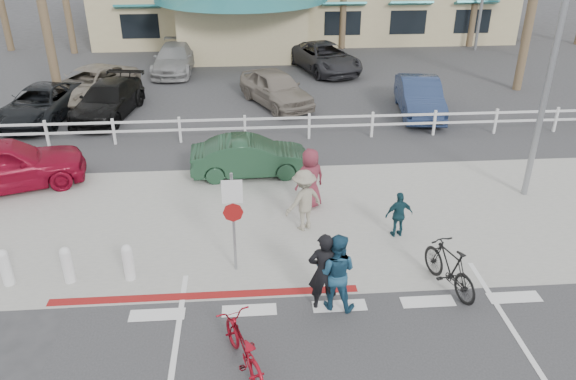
{
  "coord_description": "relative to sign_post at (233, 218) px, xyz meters",
  "views": [
    {
      "loc": [
        -1.89,
        -9.17,
        8.0
      ],
      "look_at": [
        -0.93,
        3.42,
        1.5
      ],
      "focal_mm": 35.0,
      "sensor_mm": 36.0,
      "label": 1
    }
  ],
  "objects": [
    {
      "name": "pedestrian_a",
      "position": [
        1.84,
        1.8,
        -0.57
      ],
      "size": [
        1.3,
        1.14,
        1.75
      ],
      "primitive_type": "imported",
      "rotation": [
        0.0,
        0.0,
        3.68
      ],
      "color": "gray",
      "rests_on": "ground"
    },
    {
      "name": "parking_lot",
      "position": [
        2.3,
        15.8,
        -1.45
      ],
      "size": [
        50.0,
        16.0,
        0.01
      ],
      "primitive_type": "cube",
      "color": "#333335",
      "rests_on": "ground"
    },
    {
      "name": "car_white_sedan",
      "position": [
        0.45,
        5.35,
        -0.82
      ],
      "size": [
        3.89,
        1.5,
        1.26
      ],
      "primitive_type": "imported",
      "rotation": [
        0.0,
        0.0,
        1.61
      ],
      "color": "#1C3C27",
      "rests_on": "ground"
    },
    {
      "name": "lot_car_5",
      "position": [
        4.56,
        17.77,
        -0.73
      ],
      "size": [
        3.86,
        5.66,
        1.44
      ],
      "primitive_type": "imported",
      "rotation": [
        0.0,
        0.0,
        0.31
      ],
      "color": "#27272A",
      "rests_on": "ground"
    },
    {
      "name": "ground",
      "position": [
        2.3,
        -2.2,
        -1.45
      ],
      "size": [
        140.0,
        140.0,
        0.0
      ],
      "primitive_type": "plane",
      "color": "#333335"
    },
    {
      "name": "car_red_compact",
      "position": [
        -7.13,
        4.91,
        -0.64
      ],
      "size": [
        5.13,
        3.34,
        1.63
      ],
      "primitive_type": "imported",
      "rotation": [
        0.0,
        0.0,
        1.9
      ],
      "color": "maroon",
      "rests_on": "ground"
    },
    {
      "name": "cross_street",
      "position": [
        2.3,
        6.3,
        -1.45
      ],
      "size": [
        40.0,
        5.0,
        0.01
      ],
      "primitive_type": "cube",
      "color": "#333335",
      "rests_on": "ground"
    },
    {
      "name": "info_sign",
      "position": [
        16.3,
        19.8,
        1.35
      ],
      "size": [
        1.2,
        0.16,
        5.6
      ],
      "primitive_type": null,
      "color": "navy",
      "rests_on": "ground"
    },
    {
      "name": "lot_car_2",
      "position": [
        1.69,
        12.4,
        -0.69
      ],
      "size": [
        3.5,
        4.79,
        1.52
      ],
      "primitive_type": "imported",
      "rotation": [
        0.0,
        0.0,
        0.44
      ],
      "color": "gray",
      "rests_on": "ground"
    },
    {
      "name": "bollard_0",
      "position": [
        -2.5,
        -0.2,
        -0.97
      ],
      "size": [
        0.26,
        0.26,
        0.95
      ],
      "primitive_type": null,
      "color": "silver",
      "rests_on": "ground"
    },
    {
      "name": "pedestrian_child",
      "position": [
        4.31,
        1.23,
        -0.8
      ],
      "size": [
        0.79,
        0.42,
        1.29
      ],
      "primitive_type": "imported",
      "rotation": [
        0.0,
        0.0,
        3.28
      ],
      "color": "#143943",
      "rests_on": "ground"
    },
    {
      "name": "sign_post",
      "position": [
        0.0,
        0.0,
        0.0
      ],
      "size": [
        0.5,
        0.1,
        2.9
      ],
      "primitive_type": null,
      "color": "gray",
      "rests_on": "ground"
    },
    {
      "name": "lot_car_6",
      "position": [
        -6.6,
        13.72,
        -0.74
      ],
      "size": [
        4.23,
        5.66,
        1.43
      ],
      "primitive_type": "imported",
      "rotation": [
        0.0,
        0.0,
        -0.41
      ],
      "color": "gray",
      "rests_on": "ground"
    },
    {
      "name": "lot_car_4",
      "position": [
        -3.3,
        18.17,
        -0.75
      ],
      "size": [
        2.16,
        4.91,
        1.4
      ],
      "primitive_type": "imported",
      "rotation": [
        0.0,
        0.0,
        -0.04
      ],
      "color": "gray",
      "rests_on": "ground"
    },
    {
      "name": "pedestrian_b",
      "position": [
        2.15,
        3.04,
        -0.55
      ],
      "size": [
        1.04,
        0.88,
        1.81
      ],
      "primitive_type": "imported",
      "rotation": [
        0.0,
        0.0,
        3.55
      ],
      "color": "maroon",
      "rests_on": "ground"
    },
    {
      "name": "rider_black",
      "position": [
        2.19,
        -1.57,
        -0.54
      ],
      "size": [
        1.06,
        0.94,
        1.83
      ],
      "primitive_type": "imported",
      "rotation": [
        0.0,
        0.0,
        2.82
      ],
      "color": "navy",
      "rests_on": "ground"
    },
    {
      "name": "streetlight_0",
      "position": [
        8.8,
        3.3,
        3.05
      ],
      "size": [
        0.6,
        2.0,
        9.0
      ],
      "primitive_type": null,
      "color": "gray",
      "rests_on": "ground"
    },
    {
      "name": "bike_red",
      "position": [
        0.17,
        -3.25,
        -0.95
      ],
      "size": [
        1.3,
        2.0,
        0.99
      ],
      "primitive_type": "imported",
      "rotation": [
        0.0,
        0.0,
        3.51
      ],
      "color": "maroon",
      "rests_on": "ground"
    },
    {
      "name": "bollard_2",
      "position": [
        -5.3,
        -0.2,
        -0.97
      ],
      "size": [
        0.26,
        0.26,
        0.95
      ],
      "primitive_type": null,
      "color": "silver",
      "rests_on": "ground"
    },
    {
      "name": "lot_car_1",
      "position": [
        -5.33,
        11.48,
        -0.76
      ],
      "size": [
        2.74,
        5.03,
        1.38
      ],
      "primitive_type": "imported",
      "rotation": [
        0.0,
        0.0,
        -0.18
      ],
      "color": "black",
      "rests_on": "ground"
    },
    {
      "name": "rider_red",
      "position": [
        1.93,
        -1.57,
        -0.51
      ],
      "size": [
        0.69,
        0.46,
        1.87
      ],
      "primitive_type": "imported",
      "rotation": [
        0.0,
        0.0,
        3.12
      ],
      "color": "black",
      "rests_on": "ground"
    },
    {
      "name": "curb_red",
      "position": [
        -0.7,
        -1.0,
        -1.44
      ],
      "size": [
        7.0,
        0.25,
        0.02
      ],
      "primitive_type": "cube",
      "color": "maroon",
      "rests_on": "ground"
    },
    {
      "name": "bollard_1",
      "position": [
        -3.9,
        -0.2,
        -0.97
      ],
      "size": [
        0.26,
        0.26,
        0.95
      ],
      "primitive_type": null,
      "color": "silver",
      "rests_on": "ground"
    },
    {
      "name": "sidewalk_plaza",
      "position": [
        2.3,
        2.3,
        -1.44
      ],
      "size": [
        22.0,
        7.0,
        0.01
      ],
      "primitive_type": "cube",
      "color": "gray",
      "rests_on": "ground"
    },
    {
      "name": "lot_car_0",
      "position": [
        -7.97,
        11.2,
        -0.77
      ],
      "size": [
        2.84,
        5.12,
        1.36
      ],
      "primitive_type": "imported",
      "rotation": [
        0.0,
        0.0,
        -0.13
      ],
      "color": "black",
      "rests_on": "ground"
    },
    {
      "name": "bike_black",
      "position": [
        4.89,
        -1.11,
        -0.87
      ],
      "size": [
        1.09,
        2.0,
        1.15
      ],
      "primitive_type": "imported",
      "rotation": [
        0.0,
        0.0,
        3.44
      ],
      "color": "black",
      "rests_on": "ground"
    },
    {
      "name": "lot_car_3",
      "position": [
        7.61,
        10.76,
        -0.7
      ],
      "size": [
        2.13,
        4.69,
        1.49
      ],
      "primitive_type": "imported",
      "rotation": [
        0.0,
        0.0,
        -0.13
      ],
      "color": "navy",
      "rests_on": "ground"
    },
    {
      "name": "rail_fence",
      "position": [
        2.8,
        8.3,
        -0.95
      ],
      "size": [
        29.4,
        0.16,
        1.0
      ],
      "primitive_type": null,
      "color": "silver",
      "rests_on": "ground"
    }
  ]
}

